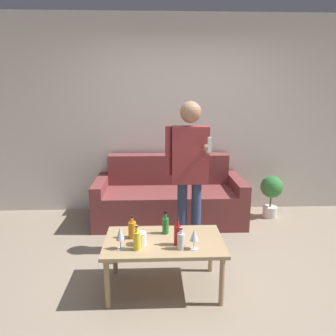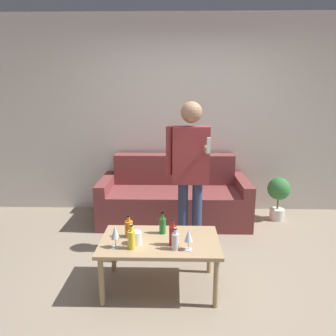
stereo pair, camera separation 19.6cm
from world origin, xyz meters
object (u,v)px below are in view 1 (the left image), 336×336
Objects in this scene: bottle_orange at (137,240)px; person_standing_front at (189,165)px; couch at (169,198)px; coffee_table at (164,245)px.

bottle_orange is 0.13× the size of person_standing_front.
person_standing_front is (0.50, 0.82, 0.42)m from bottle_orange.
couch is at bearing 100.01° from person_standing_front.
couch is 1.60m from coffee_table.
couch is at bearing 79.27° from bottle_orange.
coffee_table is (-0.11, -1.60, 0.10)m from couch.
couch is 1.15m from person_standing_front.
coffee_table is 0.90m from person_standing_front.
bottle_orange is 1.05m from person_standing_front.
person_standing_front is at bearing -79.99° from couch.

